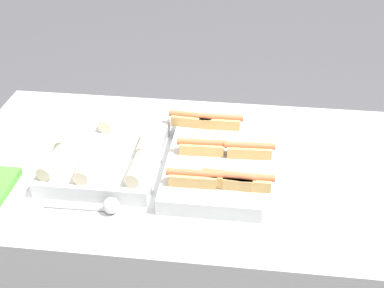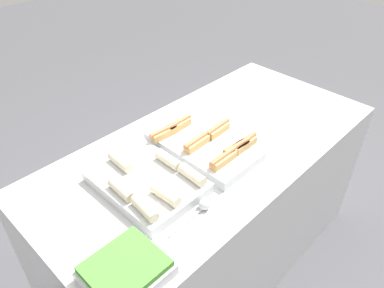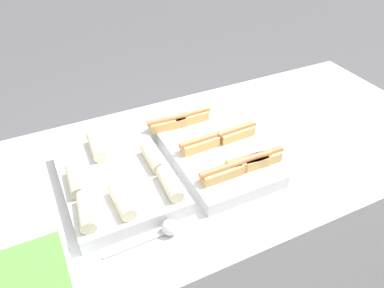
{
  "view_description": "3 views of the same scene",
  "coord_description": "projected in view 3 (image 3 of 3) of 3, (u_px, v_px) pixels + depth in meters",
  "views": [
    {
      "loc": [
        0.04,
        -1.41,
        1.88
      ],
      "look_at": [
        -0.13,
        0.0,
        0.97
      ],
      "focal_mm": 50.0,
      "sensor_mm": 36.0,
      "label": 1
    },
    {
      "loc": [
        -1.12,
        -0.95,
        2.0
      ],
      "look_at": [
        -0.13,
        0.0,
        0.97
      ],
      "focal_mm": 35.0,
      "sensor_mm": 36.0,
      "label": 2
    },
    {
      "loc": [
        -0.59,
        -0.93,
        1.76
      ],
      "look_at": [
        -0.13,
        0.0,
        0.97
      ],
      "focal_mm": 35.0,
      "sensor_mm": 36.0,
      "label": 3
    }
  ],
  "objects": [
    {
      "name": "ground_plane",
      "position": [
        215.0,
        286.0,
        1.93
      ],
      "size": [
        12.0,
        12.0,
        0.0
      ],
      "primitive_type": "plane",
      "color": "#4C4C51"
    },
    {
      "name": "counter",
      "position": [
        219.0,
        229.0,
        1.66
      ],
      "size": [
        1.81,
        0.87,
        0.89
      ],
      "color": "silver",
      "rests_on": "ground_plane"
    },
    {
      "name": "tray_hotdogs",
      "position": [
        212.0,
        149.0,
        1.35
      ],
      "size": [
        0.36,
        0.52,
        0.1
      ],
      "color": "silver",
      "rests_on": "counter"
    },
    {
      "name": "tray_wraps",
      "position": [
        117.0,
        179.0,
        1.23
      ],
      "size": [
        0.35,
        0.46,
        0.1
      ],
      "color": "silver",
      "rests_on": "counter"
    },
    {
      "name": "serving_spoon_near",
      "position": [
        165.0,
        230.0,
        1.07
      ],
      "size": [
        0.23,
        0.05,
        0.05
      ],
      "color": "silver",
      "rests_on": "counter"
    }
  ]
}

